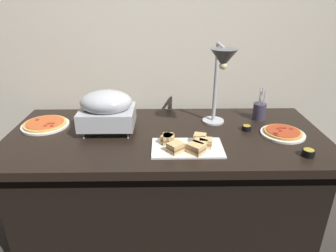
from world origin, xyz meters
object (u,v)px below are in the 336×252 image
pizza_plate_center (45,124)px  chafing_dish (107,109)px  sandwich_platter (187,145)px  sauce_cup_near (247,128)px  pizza_plate_front (283,133)px  heat_lamp (222,67)px  sauce_cup_far (308,153)px  utensil_holder (259,111)px

pizza_plate_center → chafing_dish: bearing=-10.5°
sandwich_platter → sauce_cup_near: (0.38, 0.24, -0.01)m
chafing_dish → pizza_plate_front: size_ratio=1.25×
chafing_dish → sauce_cup_near: (0.85, -0.00, -0.13)m
sandwich_platter → sauce_cup_near: bearing=31.6°
heat_lamp → sauce_cup_near: (0.19, 0.02, -0.38)m
chafing_dish → pizza_plate_center: chafing_dish is taller
pizza_plate_front → sauce_cup_near: same height
sandwich_platter → sauce_cup_far: 0.63m
heat_lamp → sauce_cup_near: bearing=5.2°
chafing_dish → sauce_cup_far: size_ratio=5.00×
heat_lamp → sauce_cup_far: 0.64m
heat_lamp → utensil_holder: size_ratio=2.35×
chafing_dish → sauce_cup_near: 0.86m
pizza_plate_center → sauce_cup_far: (1.50, -0.40, 0.01)m
heat_lamp → pizza_plate_center: (-1.08, 0.10, -0.39)m
pizza_plate_front → sandwich_platter: 0.61m
utensil_holder → pizza_plate_front: bearing=-73.2°
pizza_plate_center → sauce_cup_near: size_ratio=5.07×
sauce_cup_near → pizza_plate_center: bearing=176.3°
heat_lamp → sauce_cup_far: (0.42, -0.31, -0.38)m
utensil_holder → sauce_cup_far: bearing=-77.4°
sauce_cup_near → sauce_cup_far: sauce_cup_far is taller
pizza_plate_center → sandwich_platter: (0.88, -0.32, 0.01)m
sauce_cup_near → pizza_plate_front: bearing=-18.9°
heat_lamp → pizza_plate_front: heat_lamp is taller
heat_lamp → sauce_cup_far: size_ratio=7.94×
heat_lamp → pizza_plate_front: 0.55m
pizza_plate_center → sandwich_platter: size_ratio=0.76×
sauce_cup_near → sauce_cup_far: size_ratio=0.89×
chafing_dish → sauce_cup_far: (1.09, -0.33, -0.12)m
chafing_dish → sauce_cup_far: 1.14m
utensil_holder → pizza_plate_center: bearing=-176.1°
heat_lamp → sauce_cup_near: heat_lamp is taller
sandwich_platter → sauce_cup_near: 0.45m
sauce_cup_far → chafing_dish: bearing=163.2°
sauce_cup_near → utensil_holder: size_ratio=0.26×
pizza_plate_front → sauce_cup_far: bearing=-81.5°
pizza_plate_center → sauce_cup_far: size_ratio=4.53×
pizza_plate_center → utensil_holder: (1.39, 0.09, 0.05)m
chafing_dish → sandwich_platter: (0.47, -0.24, -0.12)m
sandwich_platter → chafing_dish: bearing=152.6°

